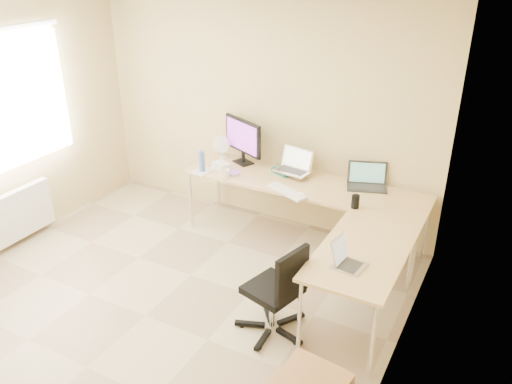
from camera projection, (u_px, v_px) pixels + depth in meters
The scene contains 22 objects.
floor at pixel (145, 316), 4.68m from camera, with size 4.50×4.50×0.00m, color tan.
ceiling at pixel (110, 14), 3.55m from camera, with size 4.50×4.50×0.00m, color white.
wall_back at pixel (261, 112), 5.90m from camera, with size 4.50×4.50×0.00m, color #D8B373.
wall_right at pixel (392, 253), 3.22m from camera, with size 4.50×4.50×0.00m, color #D8B373.
desk_main at pixel (302, 213), 5.68m from camera, with size 2.65×0.70×0.73m, color tan.
desk_return at pixel (359, 286), 4.47m from camera, with size 0.70×1.30×0.73m, color tan.
monitor at pixel (243, 141), 5.90m from camera, with size 0.62×0.20×0.53m, color black.
book_stack at pixel (288, 169), 5.79m from camera, with size 0.23×0.31×0.05m, color #165A52.
laptop_center at pixel (293, 161), 5.61m from camera, with size 0.38×0.29×0.24m, color silver.
laptop_black at pixel (368, 176), 5.36m from camera, with size 0.41×0.30×0.26m, color #262524.
keyboard at pixel (287, 191), 5.30m from camera, with size 0.49×0.14×0.02m, color silver.
mouse at pixel (302, 194), 5.23m from camera, with size 0.10×0.06×0.04m, color silver.
mug at pixel (225, 174), 5.60m from camera, with size 0.11×0.11×0.10m, color #E9E7C8.
cd_stack at pixel (234, 173), 5.71m from camera, with size 0.13×0.13×0.03m, color #A9ADC2.
water_bottle at pixel (202, 161), 5.75m from camera, with size 0.07×0.07×0.24m, color #4363A8.
papers at pixel (203, 171), 5.80m from camera, with size 0.18×0.26×0.01m, color silver.
white_box at pixel (222, 166), 5.85m from camera, with size 0.19×0.14×0.07m, color silver.
desk_fan at pixel (223, 148), 6.10m from camera, with size 0.21×0.21×0.26m, color silver.
black_cup at pixel (355, 202), 4.97m from camera, with size 0.08×0.08×0.13m, color black.
laptop_return at pixel (350, 256), 4.05m from camera, with size 0.22×0.28×0.19m, color silver.
office_chair at pixel (273, 282), 4.30m from camera, with size 0.53×0.53×0.88m, color black.
radiator at pixel (20, 213), 5.71m from camera, with size 0.09×0.80×0.55m, color white.
Camera 1 is at (2.65, -2.81, 3.04)m, focal length 36.34 mm.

